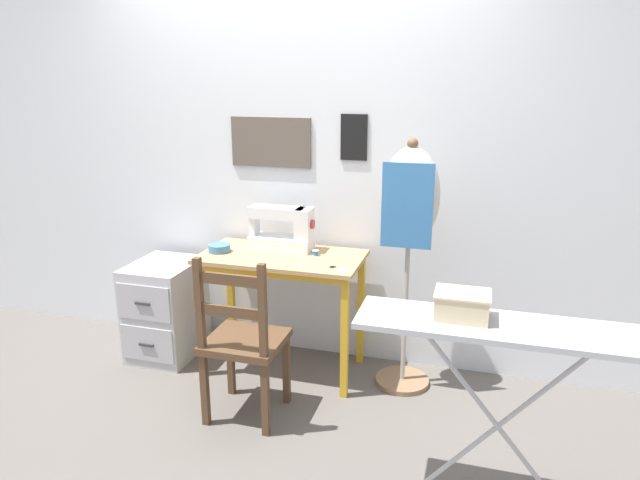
# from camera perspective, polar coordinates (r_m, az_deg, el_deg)

# --- Properties ---
(ground_plane) EXTENTS (14.00, 14.00, 0.00)m
(ground_plane) POSITION_cam_1_polar(r_m,az_deg,el_deg) (3.51, -5.11, -14.53)
(ground_plane) COLOR #5B5651
(wall_back) EXTENTS (10.00, 0.07, 2.55)m
(wall_back) POSITION_cam_1_polar(r_m,az_deg,el_deg) (3.60, -2.27, 7.97)
(wall_back) COLOR silver
(wall_back) RESTS_ON ground_plane
(sewing_table) EXTENTS (0.97, 0.51, 0.75)m
(sewing_table) POSITION_cam_1_polar(r_m,az_deg,el_deg) (3.44, -3.91, -3.32)
(sewing_table) COLOR tan
(sewing_table) RESTS_ON ground_plane
(sewing_machine) EXTENTS (0.40, 0.16, 0.29)m
(sewing_machine) POSITION_cam_1_polar(r_m,az_deg,el_deg) (3.49, -3.59, 1.02)
(sewing_machine) COLOR white
(sewing_machine) RESTS_ON sewing_table
(fabric_bowl) EXTENTS (0.13, 0.13, 0.05)m
(fabric_bowl) POSITION_cam_1_polar(r_m,az_deg,el_deg) (3.52, -10.03, -0.78)
(fabric_bowl) COLOR teal
(fabric_bowl) RESTS_ON sewing_table
(scissors) EXTENTS (0.13, 0.10, 0.01)m
(scissors) POSITION_cam_1_polar(r_m,az_deg,el_deg) (3.17, 1.64, -2.84)
(scissors) COLOR silver
(scissors) RESTS_ON sewing_table
(thread_spool_near_machine) EXTENTS (0.04, 0.04, 0.03)m
(thread_spool_near_machine) POSITION_cam_1_polar(r_m,az_deg,el_deg) (3.39, -0.45, -1.31)
(thread_spool_near_machine) COLOR #2875C1
(thread_spool_near_machine) RESTS_ON sewing_table
(wooden_chair) EXTENTS (0.40, 0.38, 0.93)m
(wooden_chair) POSITION_cam_1_polar(r_m,az_deg,el_deg) (3.06, -7.70, -10.10)
(wooden_chair) COLOR #513823
(wooden_chair) RESTS_ON ground_plane
(filing_cabinet) EXTENTS (0.39, 0.50, 0.63)m
(filing_cabinet) POSITION_cam_1_polar(r_m,az_deg,el_deg) (3.89, -15.17, -6.69)
(filing_cabinet) COLOR #B7B7BC
(filing_cabinet) RESTS_ON ground_plane
(dress_form) EXTENTS (0.32, 0.32, 1.47)m
(dress_form) POSITION_cam_1_polar(r_m,az_deg,el_deg) (3.19, 8.95, 2.81)
(dress_form) COLOR #846647
(dress_form) RESTS_ON ground_plane
(ironing_board) EXTENTS (1.16, 0.30, 0.87)m
(ironing_board) POSITION_cam_1_polar(r_m,az_deg,el_deg) (2.34, 18.14, -9.29)
(ironing_board) COLOR #ADB2B7
(ironing_board) RESTS_ON ground_plane
(storage_box) EXTENTS (0.22, 0.16, 0.11)m
(storage_box) POSITION_cam_1_polar(r_m,az_deg,el_deg) (2.31, 14.02, -6.33)
(storage_box) COLOR beige
(storage_box) RESTS_ON ironing_board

